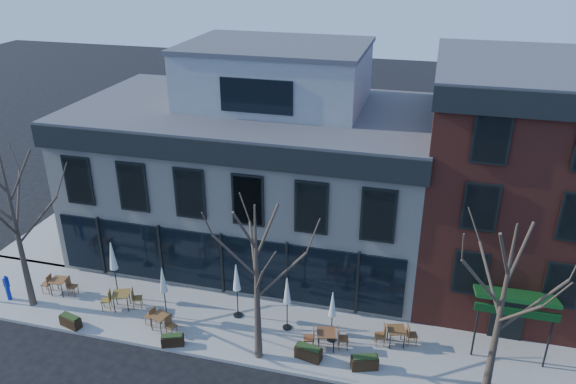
# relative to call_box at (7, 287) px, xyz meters

# --- Properties ---
(ground) EXTENTS (120.00, 120.00, 0.00)m
(ground) POSITION_rel_call_box_xyz_m (9.85, 3.16, -0.86)
(ground) COLOR black
(ground) RESTS_ON ground
(sidewalk_front) EXTENTS (33.50, 4.70, 0.15)m
(sidewalk_front) POSITION_rel_call_box_xyz_m (13.10, 1.01, -0.78)
(sidewalk_front) COLOR gray
(sidewalk_front) RESTS_ON ground
(sidewalk_side) EXTENTS (4.50, 12.00, 0.15)m
(sidewalk_side) POSITION_rel_call_box_xyz_m (-1.40, 9.16, -0.78)
(sidewalk_side) COLOR gray
(sidewalk_side) RESTS_ON ground
(corner_building) EXTENTS (18.39, 10.39, 11.10)m
(corner_building) POSITION_rel_call_box_xyz_m (9.92, 8.22, 3.86)
(corner_building) COLOR beige
(corner_building) RESTS_ON ground
(red_brick_building) EXTENTS (8.20, 11.78, 11.18)m
(red_brick_building) POSITION_rel_call_box_xyz_m (22.85, 8.14, 4.78)
(red_brick_building) COLOR maroon
(red_brick_building) RESTS_ON ground
(tree_corner) EXTENTS (3.93, 3.98, 7.92)m
(tree_corner) POSITION_rel_call_box_xyz_m (1.36, -0.05, 3.39)
(tree_corner) COLOR #382B21
(tree_corner) RESTS_ON sidewalk_front
(tree_mid) EXTENTS (3.50, 3.55, 7.04)m
(tree_mid) POSITION_rel_call_box_xyz_m (12.86, -0.75, 2.93)
(tree_mid) COLOR #382B21
(tree_mid) RESTS_ON sidewalk_front
(tree_right) EXTENTS (3.72, 3.77, 7.48)m
(tree_right) POSITION_rel_call_box_xyz_m (21.86, -0.75, 3.16)
(tree_right) COLOR #382B21
(tree_right) RESTS_ON sidewalk_front
(call_box) EXTENTS (0.27, 0.27, 1.34)m
(call_box) POSITION_rel_call_box_xyz_m (0.00, 0.00, 0.00)
(call_box) COLOR #0B2195
(call_box) RESTS_ON sidewalk_front
(cafe_set_0) EXTENTS (1.86, 0.80, 0.97)m
(cafe_set_0) POSITION_rel_call_box_xyz_m (2.08, 1.05, -0.21)
(cafe_set_0) COLOR brown
(cafe_set_0) RESTS_ON sidewalk_front
(cafe_set_1) EXTENTS (1.95, 1.15, 1.01)m
(cafe_set_1) POSITION_rel_call_box_xyz_m (5.64, 0.77, -0.19)
(cafe_set_1) COLOR brown
(cafe_set_1) RESTS_ON sidewalk_front
(cafe_set_2) EXTENTS (1.80, 0.98, 0.92)m
(cafe_set_2) POSITION_rel_call_box_xyz_m (8.11, -0.19, -0.24)
(cafe_set_2) COLOR brown
(cafe_set_2) RESTS_ON sidewalk_front
(cafe_set_4) EXTENTS (1.99, 0.94, 1.02)m
(cafe_set_4) POSITION_rel_call_box_xyz_m (15.46, 0.46, -0.19)
(cafe_set_4) COLOR brown
(cafe_set_4) RESTS_ON sidewalk_front
(cafe_set_5) EXTENTS (1.90, 0.95, 0.98)m
(cafe_set_5) POSITION_rel_call_box_xyz_m (18.30, 1.47, -0.21)
(cafe_set_5) COLOR brown
(cafe_set_5) RESTS_ON sidewalk_front
(umbrella_0) EXTENTS (0.48, 0.48, 3.03)m
(umbrella_0) POSITION_rel_call_box_xyz_m (4.96, 1.54, 1.43)
(umbrella_0) COLOR black
(umbrella_0) RESTS_ON sidewalk_front
(umbrella_1) EXTENTS (0.42, 0.42, 2.65)m
(umbrella_1) POSITION_rel_call_box_xyz_m (7.94, 0.69, 1.16)
(umbrella_1) COLOR black
(umbrella_1) RESTS_ON sidewalk_front
(umbrella_2) EXTENTS (0.44, 0.44, 2.76)m
(umbrella_2) POSITION_rel_call_box_xyz_m (11.10, 1.60, 1.24)
(umbrella_2) COLOR black
(umbrella_2) RESTS_ON sidewalk_front
(umbrella_3) EXTENTS (0.42, 0.42, 2.64)m
(umbrella_3) POSITION_rel_call_box_xyz_m (13.52, 1.33, 1.16)
(umbrella_3) COLOR black
(umbrella_3) RESTS_ON sidewalk_front
(umbrella_4) EXTENTS (0.40, 0.40, 2.47)m
(umbrella_4) POSITION_rel_call_box_xyz_m (15.59, 1.04, 1.04)
(umbrella_4) COLOR black
(umbrella_4) RESTS_ON sidewalk_front
(planter_0) EXTENTS (1.09, 0.65, 0.57)m
(planter_0) POSITION_rel_call_box_xyz_m (4.10, -1.04, -0.43)
(planter_0) COLOR black
(planter_0) RESTS_ON sidewalk_front
(planter_1) EXTENTS (1.03, 0.70, 0.53)m
(planter_1) POSITION_rel_call_box_xyz_m (9.09, -1.04, -0.45)
(planter_1) COLOR black
(planter_1) RESTS_ON sidewalk_front
(planter_2) EXTENTS (1.18, 0.66, 0.62)m
(planter_2) POSITION_rel_call_box_xyz_m (14.89, -0.36, -0.40)
(planter_2) COLOR black
(planter_2) RESTS_ON sidewalk_front
(planter_3) EXTENTS (1.18, 0.77, 0.61)m
(planter_3) POSITION_rel_call_box_xyz_m (17.22, -0.34, -0.41)
(planter_3) COLOR black
(planter_3) RESTS_ON sidewalk_front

